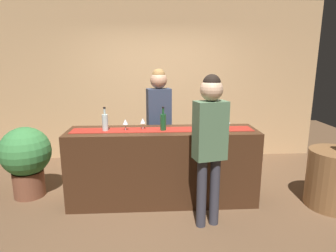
{
  "coord_description": "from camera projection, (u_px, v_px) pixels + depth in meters",
  "views": [
    {
      "loc": [
        -0.14,
        -3.57,
        1.85
      ],
      "look_at": [
        0.07,
        0.0,
        1.03
      ],
      "focal_mm": 30.87,
      "sensor_mm": 36.0,
      "label": 1
    }
  ],
  "objects": [
    {
      "name": "wine_bottle_clear",
      "position": [
        105.0,
        122.0,
        3.6
      ],
      "size": [
        0.07,
        0.07,
        0.3
      ],
      "color": "#B2C6C1",
      "rests_on": "bar_counter"
    },
    {
      "name": "bartender",
      "position": [
        159.0,
        114.0,
        4.22
      ],
      "size": [
        0.37,
        0.26,
        1.73
      ],
      "rotation": [
        0.0,
        0.0,
        3.33
      ],
      "color": "#26262B",
      "rests_on": "ground"
    },
    {
      "name": "back_wall",
      "position": [
        159.0,
        82.0,
        5.42
      ],
      "size": [
        6.0,
        0.12,
        2.9
      ],
      "primitive_type": "cube",
      "color": "tan",
      "rests_on": "ground"
    },
    {
      "name": "potted_plant_tall",
      "position": [
        26.0,
        157.0,
        3.91
      ],
      "size": [
        0.67,
        0.67,
        0.98
      ],
      "color": "brown",
      "rests_on": "ground"
    },
    {
      "name": "ground_plane",
      "position": [
        163.0,
        200.0,
        3.89
      ],
      "size": [
        10.0,
        10.0,
        0.0
      ],
      "primitive_type": "plane",
      "color": "brown"
    },
    {
      "name": "wine_glass_mid_counter",
      "position": [
        125.0,
        122.0,
        3.62
      ],
      "size": [
        0.07,
        0.07,
        0.14
      ],
      "color": "silver",
      "rests_on": "bar_counter"
    },
    {
      "name": "customer_sipping",
      "position": [
        210.0,
        136.0,
        3.09
      ],
      "size": [
        0.38,
        0.28,
        1.71
      ],
      "rotation": [
        0.0,
        0.0,
        0.24
      ],
      "color": "#33333D",
      "rests_on": "ground"
    },
    {
      "name": "wine_glass_far_end",
      "position": [
        143.0,
        121.0,
        3.69
      ],
      "size": [
        0.07,
        0.07,
        0.14
      ],
      "color": "silver",
      "rests_on": "bar_counter"
    },
    {
      "name": "wine_bottle_green",
      "position": [
        163.0,
        122.0,
        3.62
      ],
      "size": [
        0.07,
        0.07,
        0.3
      ],
      "color": "#194723",
      "rests_on": "bar_counter"
    },
    {
      "name": "round_side_table",
      "position": [
        335.0,
        179.0,
        3.67
      ],
      "size": [
        0.68,
        0.68,
        0.74
      ],
      "primitive_type": "cylinder",
      "color": "brown",
      "rests_on": "ground"
    },
    {
      "name": "counter_runner_cloth",
      "position": [
        163.0,
        130.0,
        3.67
      ],
      "size": [
        2.3,
        0.28,
        0.01
      ],
      "primitive_type": "cube",
      "color": "maroon",
      "rests_on": "bar_counter"
    },
    {
      "name": "wine_glass_near_customer",
      "position": [
        228.0,
        121.0,
        3.68
      ],
      "size": [
        0.07,
        0.07,
        0.14
      ],
      "color": "silver",
      "rests_on": "bar_counter"
    },
    {
      "name": "bar_counter",
      "position": [
        163.0,
        166.0,
        3.78
      ],
      "size": [
        2.42,
        0.6,
        0.98
      ],
      "primitive_type": "cube",
      "color": "#3D2314",
      "rests_on": "ground"
    }
  ]
}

